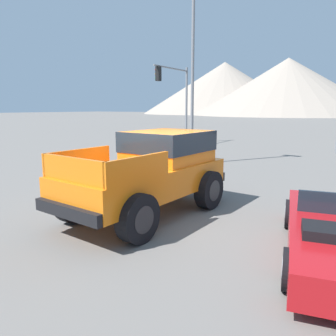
# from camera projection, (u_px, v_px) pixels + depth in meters

# --- Properties ---
(ground_plane) EXTENTS (320.00, 320.00, 0.00)m
(ground_plane) POSITION_uv_depth(u_px,v_px,m) (154.00, 214.00, 8.14)
(ground_plane) COLOR slate
(orange_pickup_truck) EXTENTS (2.52, 4.85, 2.01)m
(orange_pickup_truck) POSITION_uv_depth(u_px,v_px,m) (154.00, 168.00, 8.13)
(orange_pickup_truck) COLOR orange
(orange_pickup_truck) RESTS_ON ground_plane
(traffic_light_main) EXTENTS (0.38, 4.27, 5.49)m
(traffic_light_main) POSITION_uv_depth(u_px,v_px,m) (175.00, 89.00, 22.74)
(traffic_light_main) COLOR slate
(traffic_light_main) RESTS_ON ground_plane
(street_lamp_post) EXTENTS (0.90, 0.24, 8.02)m
(street_lamp_post) POSITION_uv_depth(u_px,v_px,m) (193.00, 57.00, 14.46)
(street_lamp_post) COLOR slate
(street_lamp_post) RESTS_ON ground_plane
(distant_mountain_range) EXTENTS (96.41, 83.39, 21.75)m
(distant_mountain_range) POSITION_uv_depth(u_px,v_px,m) (252.00, 89.00, 126.57)
(distant_mountain_range) COLOR gray
(distant_mountain_range) RESTS_ON ground_plane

